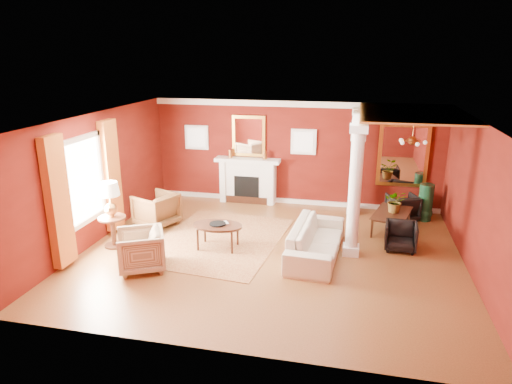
% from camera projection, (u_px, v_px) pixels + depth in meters
% --- Properties ---
extents(ground, '(8.00, 8.00, 0.00)m').
position_uv_depth(ground, '(270.00, 253.00, 9.89)').
color(ground, brown).
rests_on(ground, ground).
extents(room_shell, '(8.04, 7.04, 2.92)m').
position_uv_depth(room_shell, '(271.00, 162.00, 9.29)').
color(room_shell, '#64150D').
rests_on(room_shell, ground).
extents(fireplace, '(1.85, 0.42, 1.29)m').
position_uv_depth(fireplace, '(248.00, 180.00, 13.06)').
color(fireplace, white).
rests_on(fireplace, ground).
extents(overmantel_mirror, '(0.95, 0.07, 1.15)m').
position_uv_depth(overmantel_mirror, '(249.00, 136.00, 12.82)').
color(overmantel_mirror, gold).
rests_on(overmantel_mirror, fireplace).
extents(flank_window_left, '(0.70, 0.07, 0.70)m').
position_uv_depth(flank_window_left, '(197.00, 137.00, 13.18)').
color(flank_window_left, white).
rests_on(flank_window_left, room_shell).
extents(flank_window_right, '(0.70, 0.07, 0.70)m').
position_uv_depth(flank_window_right, '(304.00, 142.00, 12.54)').
color(flank_window_right, white).
rests_on(flank_window_right, room_shell).
extents(left_window, '(0.21, 2.55, 2.60)m').
position_uv_depth(left_window, '(86.00, 186.00, 9.71)').
color(left_window, white).
rests_on(left_window, room_shell).
extents(column_front, '(0.36, 0.36, 2.80)m').
position_uv_depth(column_front, '(355.00, 191.00, 9.39)').
color(column_front, white).
rests_on(column_front, ground).
extents(column_back, '(0.36, 0.36, 2.80)m').
position_uv_depth(column_back, '(356.00, 161.00, 11.91)').
color(column_back, white).
rests_on(column_back, ground).
extents(header_beam, '(0.30, 3.20, 0.32)m').
position_uv_depth(header_beam, '(359.00, 122.00, 10.53)').
color(header_beam, white).
rests_on(header_beam, column_front).
extents(amber_ceiling, '(2.30, 3.40, 0.04)m').
position_uv_depth(amber_ceiling, '(413.00, 113.00, 10.08)').
color(amber_ceiling, '#EB9945').
rests_on(amber_ceiling, room_shell).
extents(dining_mirror, '(1.30, 0.07, 1.70)m').
position_uv_depth(dining_mirror, '(403.00, 155.00, 12.05)').
color(dining_mirror, gold).
rests_on(dining_mirror, room_shell).
extents(chandelier, '(0.60, 0.62, 0.75)m').
position_uv_depth(chandelier, '(412.00, 141.00, 10.30)').
color(chandelier, '#A76C34').
rests_on(chandelier, room_shell).
extents(crown_trim, '(8.00, 0.08, 0.16)m').
position_uv_depth(crown_trim, '(295.00, 104.00, 12.28)').
color(crown_trim, white).
rests_on(crown_trim, room_shell).
extents(base_trim, '(8.00, 0.08, 0.12)m').
position_uv_depth(base_trim, '(293.00, 201.00, 13.10)').
color(base_trim, white).
rests_on(base_trim, ground).
extents(rug, '(3.00, 3.79, 0.01)m').
position_uv_depth(rug, '(219.00, 240.00, 10.55)').
color(rug, maroon).
rests_on(rug, ground).
extents(sofa, '(0.86, 2.45, 0.94)m').
position_uv_depth(sofa, '(316.00, 235.00, 9.62)').
color(sofa, beige).
rests_on(sofa, ground).
extents(armchair_leopard, '(1.11, 1.14, 0.91)m').
position_uv_depth(armchair_leopard, '(156.00, 208.00, 11.33)').
color(armchair_leopard, black).
rests_on(armchair_leopard, ground).
extents(armchair_stripe, '(1.13, 1.16, 0.90)m').
position_uv_depth(armchair_stripe, '(141.00, 248.00, 9.02)').
color(armchair_stripe, tan).
rests_on(armchair_stripe, ground).
extents(coffee_table, '(1.10, 1.10, 0.55)m').
position_uv_depth(coffee_table, '(218.00, 227.00, 9.98)').
color(coffee_table, black).
rests_on(coffee_table, ground).
extents(coffee_book, '(0.14, 0.11, 0.22)m').
position_uv_depth(coffee_book, '(221.00, 219.00, 9.99)').
color(coffee_book, black).
rests_on(coffee_book, coffee_table).
extents(side_table, '(0.60, 0.60, 1.49)m').
position_uv_depth(side_table, '(111.00, 204.00, 9.93)').
color(side_table, black).
rests_on(side_table, ground).
extents(dining_table, '(0.82, 1.45, 0.76)m').
position_uv_depth(dining_table, '(393.00, 217.00, 10.95)').
color(dining_table, black).
rests_on(dining_table, ground).
extents(dining_chair_near, '(0.69, 0.65, 0.68)m').
position_uv_depth(dining_chair_near, '(401.00, 235.00, 9.95)').
color(dining_chair_near, black).
rests_on(dining_chair_near, ground).
extents(dining_chair_far, '(0.88, 0.86, 0.72)m').
position_uv_depth(dining_chair_far, '(403.00, 206.00, 11.80)').
color(dining_chair_far, black).
rests_on(dining_chair_far, ground).
extents(green_urn, '(0.41, 0.41, 0.97)m').
position_uv_depth(green_urn, '(425.00, 206.00, 11.70)').
color(green_urn, '#123920').
rests_on(green_urn, ground).
extents(potted_plant, '(0.53, 0.58, 0.43)m').
position_uv_depth(potted_plant, '(396.00, 192.00, 10.80)').
color(potted_plant, '#26591E').
rests_on(potted_plant, dining_table).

